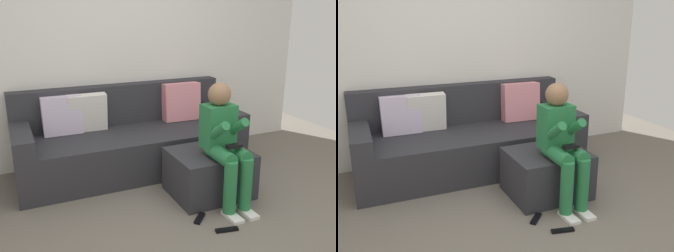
{
  "view_description": "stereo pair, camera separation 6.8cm",
  "coord_description": "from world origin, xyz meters",
  "views": [
    {
      "loc": [
        -1.31,
        -2.1,
        1.71
      ],
      "look_at": [
        0.16,
        1.17,
        0.6
      ],
      "focal_mm": 39.88,
      "sensor_mm": 36.0,
      "label": 1
    },
    {
      "loc": [
        -1.25,
        -2.13,
        1.71
      ],
      "look_at": [
        0.16,
        1.17,
        0.6
      ],
      "focal_mm": 39.88,
      "sensor_mm": 36.0,
      "label": 2
    }
  ],
  "objects": [
    {
      "name": "ottoman",
      "position": [
        0.4,
        0.75,
        0.22
      ],
      "size": [
        0.73,
        0.6,
        0.44
      ],
      "primitive_type": "cube",
      "color": "#2D2D33",
      "rests_on": "ground_plane"
    },
    {
      "name": "wall_back",
      "position": [
        0.0,
        2.11,
        1.33
      ],
      "size": [
        4.82,
        0.1,
        2.66
      ],
      "primitive_type": "cube",
      "color": "silver",
      "rests_on": "ground_plane"
    },
    {
      "name": "remote_near_ottoman",
      "position": [
        0.21,
        0.11,
        0.01
      ],
      "size": [
        0.2,
        0.08,
        0.02
      ],
      "primitive_type": "cube",
      "rotation": [
        0.0,
        0.0,
        -0.2
      ],
      "color": "black",
      "rests_on": "ground_plane"
    },
    {
      "name": "ground_plane",
      "position": [
        0.0,
        0.0,
        0.0
      ],
      "size": [
        6.26,
        6.26,
        0.0
      ],
      "primitive_type": "plane",
      "color": "#6B6359"
    },
    {
      "name": "couch_sectional",
      "position": [
        -0.09,
        1.66,
        0.33
      ],
      "size": [
        2.45,
        0.92,
        0.91
      ],
      "color": "#2D2D33",
      "rests_on": "ground_plane"
    },
    {
      "name": "person_seated",
      "position": [
        0.44,
        0.55,
        0.61
      ],
      "size": [
        0.29,
        0.63,
        1.11
      ],
      "color": "#26723F",
      "rests_on": "ground_plane"
    },
    {
      "name": "remote_by_storage_bin",
      "position": [
        0.09,
        0.36,
        0.01
      ],
      "size": [
        0.16,
        0.16,
        0.02
      ],
      "primitive_type": "cube",
      "rotation": [
        0.0,
        0.0,
        0.78
      ],
      "color": "black",
      "rests_on": "ground_plane"
    }
  ]
}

